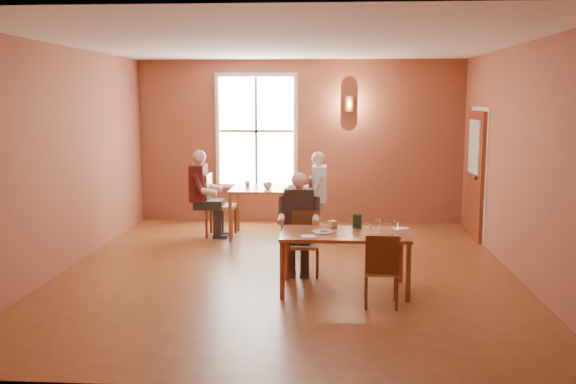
# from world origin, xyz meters

# --- Properties ---
(ground) EXTENTS (6.00, 7.00, 0.01)m
(ground) POSITION_xyz_m (0.00, 0.00, 0.00)
(ground) COLOR brown
(ground) RESTS_ON ground
(wall_back) EXTENTS (6.00, 0.04, 3.00)m
(wall_back) POSITION_xyz_m (0.00, 3.50, 1.50)
(wall_back) COLOR brown
(wall_back) RESTS_ON ground
(wall_front) EXTENTS (6.00, 0.04, 3.00)m
(wall_front) POSITION_xyz_m (0.00, -3.50, 1.50)
(wall_front) COLOR brown
(wall_front) RESTS_ON ground
(wall_left) EXTENTS (0.04, 7.00, 3.00)m
(wall_left) POSITION_xyz_m (-3.00, 0.00, 1.50)
(wall_left) COLOR brown
(wall_left) RESTS_ON ground
(wall_right) EXTENTS (0.04, 7.00, 3.00)m
(wall_right) POSITION_xyz_m (3.00, 0.00, 1.50)
(wall_right) COLOR brown
(wall_right) RESTS_ON ground
(ceiling) EXTENTS (6.00, 7.00, 0.04)m
(ceiling) POSITION_xyz_m (0.00, 0.00, 3.00)
(ceiling) COLOR white
(ceiling) RESTS_ON wall_back
(window) EXTENTS (1.36, 0.10, 1.96)m
(window) POSITION_xyz_m (-0.80, 3.45, 1.70)
(window) COLOR white
(window) RESTS_ON wall_back
(door) EXTENTS (0.12, 1.04, 2.10)m
(door) POSITION_xyz_m (2.94, 2.30, 1.05)
(door) COLOR maroon
(door) RESTS_ON ground
(wall_sconce) EXTENTS (0.16, 0.16, 0.28)m
(wall_sconce) POSITION_xyz_m (0.90, 3.40, 2.20)
(wall_sconce) COLOR brown
(wall_sconce) RESTS_ON wall_back
(main_table) EXTENTS (1.52, 0.85, 0.71)m
(main_table) POSITION_xyz_m (0.74, -0.79, 0.36)
(main_table) COLOR brown
(main_table) RESTS_ON ground
(chair_diner_main) EXTENTS (0.37, 0.37, 0.83)m
(chair_diner_main) POSITION_xyz_m (0.24, -0.14, 0.41)
(chair_diner_main) COLOR #452514
(chair_diner_main) RESTS_ON ground
(diner_main) EXTENTS (0.51, 0.51, 1.28)m
(diner_main) POSITION_xyz_m (0.24, -0.17, 0.64)
(diner_main) COLOR #36221C
(diner_main) RESTS_ON ground
(chair_empty) EXTENTS (0.38, 0.38, 0.83)m
(chair_empty) POSITION_xyz_m (1.15, -1.33, 0.42)
(chair_empty) COLOR #562F18
(chair_empty) RESTS_ON ground
(plate_food) EXTENTS (0.28, 0.28, 0.03)m
(plate_food) POSITION_xyz_m (0.49, -0.82, 0.73)
(plate_food) COLOR white
(plate_food) RESTS_ON main_table
(sandwich) EXTENTS (0.12, 0.12, 0.10)m
(sandwich) POSITION_xyz_m (0.60, -0.69, 0.76)
(sandwich) COLOR tan
(sandwich) RESTS_ON main_table
(goblet_a) EXTENTS (0.09, 0.09, 0.18)m
(goblet_a) POSITION_xyz_m (1.16, -0.66, 0.80)
(goblet_a) COLOR white
(goblet_a) RESTS_ON main_table
(goblet_b) EXTENTS (0.08, 0.08, 0.18)m
(goblet_b) POSITION_xyz_m (1.33, -0.93, 0.80)
(goblet_b) COLOR white
(goblet_b) RESTS_ON main_table
(goblet_c) EXTENTS (0.08, 0.08, 0.17)m
(goblet_c) POSITION_xyz_m (1.06, -0.95, 0.80)
(goblet_c) COLOR white
(goblet_c) RESTS_ON main_table
(menu_stand) EXTENTS (0.12, 0.08, 0.18)m
(menu_stand) POSITION_xyz_m (0.90, -0.53, 0.80)
(menu_stand) COLOR #1E3422
(menu_stand) RESTS_ON main_table
(knife) EXTENTS (0.17, 0.10, 0.00)m
(knife) POSITION_xyz_m (0.68, -1.00, 0.71)
(knife) COLOR silver
(knife) RESTS_ON main_table
(napkin) EXTENTS (0.19, 0.19, 0.01)m
(napkin) POSITION_xyz_m (0.32, -1.04, 0.71)
(napkin) COLOR white
(napkin) RESTS_ON main_table
(side_plate) EXTENTS (0.21, 0.21, 0.01)m
(side_plate) POSITION_xyz_m (1.46, -0.54, 0.72)
(side_plate) COLOR white
(side_plate) RESTS_ON main_table
(sunglasses) EXTENTS (0.12, 0.10, 0.01)m
(sunglasses) POSITION_xyz_m (1.32, -1.13, 0.72)
(sunglasses) COLOR black
(sunglasses) RESTS_ON main_table
(second_table) EXTENTS (0.93, 0.93, 0.82)m
(second_table) POSITION_xyz_m (-0.61, 2.18, 0.41)
(second_table) COLOR brown
(second_table) RESTS_ON ground
(chair_diner_white) EXTENTS (0.45, 0.45, 1.01)m
(chair_diner_white) POSITION_xyz_m (0.04, 2.18, 0.51)
(chair_diner_white) COLOR brown
(chair_diner_white) RESTS_ON ground
(diner_white) EXTENTS (0.55, 0.55, 1.38)m
(diner_white) POSITION_xyz_m (0.07, 2.18, 0.69)
(diner_white) COLOR silver
(diner_white) RESTS_ON ground
(chair_diner_maroon) EXTENTS (0.47, 0.47, 1.05)m
(chair_diner_maroon) POSITION_xyz_m (-1.26, 2.18, 0.53)
(chair_diner_maroon) COLOR brown
(chair_diner_maroon) RESTS_ON ground
(diner_maroon) EXTENTS (0.56, 0.56, 1.41)m
(diner_maroon) POSITION_xyz_m (-1.29, 2.18, 0.70)
(diner_maroon) COLOR maroon
(diner_maroon) RESTS_ON ground
(cup_a) EXTENTS (0.16, 0.16, 0.11)m
(cup_a) POSITION_xyz_m (-0.46, 2.09, 0.88)
(cup_a) COLOR white
(cup_a) RESTS_ON second_table
(cup_b) EXTENTS (0.13, 0.13, 0.09)m
(cup_b) POSITION_xyz_m (-0.83, 2.33, 0.87)
(cup_b) COLOR silver
(cup_b) RESTS_ON second_table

